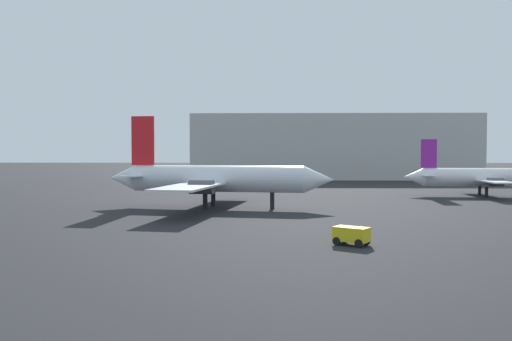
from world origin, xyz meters
name	(u,v)px	position (x,y,z in m)	size (l,w,h in m)	color
airplane_distant	(215,179)	(-2.72, 52.61, 3.42)	(27.11, 28.21, 10.80)	silver
airplane_far_left	(489,177)	(35.78, 69.71, 2.82)	(25.04, 17.06, 8.41)	white
baggage_cart	(351,235)	(9.44, 27.93, 0.76)	(2.72, 2.41, 1.30)	gold
terminal_building	(330,147)	(18.85, 125.53, 7.64)	(66.99, 27.11, 15.27)	#B7B7B2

